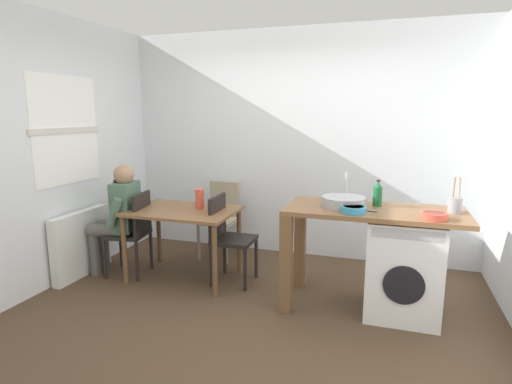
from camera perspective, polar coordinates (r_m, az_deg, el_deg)
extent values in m
plane|color=#4C3826|center=(3.73, -0.72, -16.66)|extent=(5.46, 5.46, 0.00)
cube|color=silver|center=(5.01, 5.74, 6.56)|extent=(4.60, 0.10, 2.70)
cube|color=silver|center=(4.50, -27.74, 4.87)|extent=(0.10, 3.80, 2.70)
cube|color=white|center=(4.67, -24.86, 7.75)|extent=(0.01, 0.90, 1.10)
cube|color=beige|center=(4.66, -24.78, 7.75)|extent=(0.02, 0.96, 0.06)
cube|color=white|center=(4.82, -23.04, -6.59)|extent=(0.10, 0.80, 0.70)
cube|color=brown|center=(4.34, -10.14, -2.62)|extent=(1.10, 0.76, 0.03)
cylinder|color=brown|center=(4.43, -17.79, -7.68)|extent=(0.05, 0.05, 0.71)
cylinder|color=brown|center=(3.95, -5.74, -9.48)|extent=(0.05, 0.05, 0.71)
cylinder|color=brown|center=(4.95, -13.33, -5.47)|extent=(0.05, 0.05, 0.71)
cylinder|color=brown|center=(4.52, -2.36, -6.74)|extent=(0.05, 0.05, 0.71)
cube|color=black|center=(4.64, -17.41, -5.55)|extent=(0.46, 0.46, 0.04)
cube|color=black|center=(4.51, -15.52, -2.97)|extent=(0.09, 0.38, 0.45)
cylinder|color=black|center=(4.64, -20.25, -8.65)|extent=(0.04, 0.04, 0.45)
cylinder|color=black|center=(4.94, -18.21, -7.34)|extent=(0.04, 0.04, 0.45)
cylinder|color=black|center=(4.48, -16.19, -9.11)|extent=(0.04, 0.04, 0.45)
cylinder|color=black|center=(4.79, -14.35, -7.70)|extent=(0.04, 0.04, 0.45)
cube|color=black|center=(4.23, -3.06, -6.67)|extent=(0.40, 0.40, 0.04)
cube|color=black|center=(4.23, -5.38, -3.52)|extent=(0.04, 0.38, 0.45)
cylinder|color=black|center=(4.41, 0.02, -9.01)|extent=(0.04, 0.04, 0.45)
cylinder|color=black|center=(4.09, -1.53, -10.65)|extent=(0.04, 0.04, 0.45)
cylinder|color=black|center=(4.52, -4.38, -8.51)|extent=(0.04, 0.04, 0.45)
cylinder|color=black|center=(4.21, -6.23, -10.04)|extent=(0.04, 0.04, 0.45)
cube|color=gray|center=(4.97, -5.21, -4.01)|extent=(0.42, 0.42, 0.04)
cube|color=gray|center=(5.08, -4.38, -1.06)|extent=(0.38, 0.05, 0.45)
cylinder|color=gray|center=(4.81, -4.15, -7.32)|extent=(0.04, 0.04, 0.45)
cylinder|color=gray|center=(4.96, -7.96, -6.81)|extent=(0.04, 0.04, 0.45)
cylinder|color=gray|center=(5.12, -2.47, -6.15)|extent=(0.04, 0.04, 0.45)
cylinder|color=gray|center=(5.26, -6.10, -5.71)|extent=(0.04, 0.04, 0.45)
cylinder|color=#595651|center=(4.80, -21.41, -8.11)|extent=(0.11, 0.11, 0.45)
cylinder|color=#595651|center=(4.94, -20.35, -7.48)|extent=(0.11, 0.11, 0.45)
cylinder|color=#595651|center=(4.64, -19.94, -5.09)|extent=(0.42, 0.20, 0.14)
cylinder|color=#595651|center=(4.79, -18.90, -4.53)|extent=(0.42, 0.20, 0.14)
cube|color=#4C6B56|center=(4.57, -17.62, -1.94)|extent=(0.25, 0.37, 0.52)
cylinder|color=#4C6B56|center=(4.40, -19.06, -2.70)|extent=(0.20, 0.12, 0.31)
cylinder|color=#4C6B56|center=(4.77, -16.70, -1.55)|extent=(0.20, 0.12, 0.31)
sphere|color=#A57A5B|center=(4.51, -17.88, 2.34)|extent=(0.21, 0.21, 0.21)
sphere|color=black|center=(4.55, -18.49, 1.31)|extent=(0.12, 0.12, 0.12)
cube|color=brown|center=(3.66, 16.09, -2.57)|extent=(1.50, 0.68, 0.04)
cube|color=brown|center=(3.61, 4.18, -10.00)|extent=(0.10, 0.10, 0.88)
cube|color=brown|center=(4.14, 6.13, -7.24)|extent=(0.10, 0.10, 0.88)
cube|color=white|center=(3.80, 19.72, -9.71)|extent=(0.60, 0.60, 0.86)
cylinder|color=black|center=(3.53, 19.79, -12.07)|extent=(0.32, 0.02, 0.32)
cube|color=#B2B2B7|center=(3.40, 20.24, -5.59)|extent=(0.54, 0.01, 0.08)
cylinder|color=#9EA0A5|center=(3.67, 12.05, -1.33)|extent=(0.38, 0.38, 0.09)
cylinder|color=#B2B2B7|center=(3.82, 12.39, 0.61)|extent=(0.02, 0.02, 0.28)
cylinder|color=#19592D|center=(3.76, 16.49, -0.61)|extent=(0.08, 0.08, 0.17)
cone|color=#19592D|center=(3.74, 16.58, 1.01)|extent=(0.07, 0.07, 0.05)
cylinder|color=#262626|center=(3.74, 16.61, 1.50)|extent=(0.03, 0.03, 0.02)
cylinder|color=teal|center=(3.47, 13.36, -2.37)|extent=(0.21, 0.21, 0.06)
cylinder|color=#1E546B|center=(3.46, 13.37, -2.15)|extent=(0.16, 0.16, 0.03)
cylinder|color=gray|center=(3.73, 25.89, -1.67)|extent=(0.11, 0.11, 0.13)
cylinder|color=#99724C|center=(3.71, 25.78, 0.56)|extent=(0.01, 0.04, 0.18)
cylinder|color=#99724C|center=(3.70, 26.41, 0.47)|extent=(0.01, 0.05, 0.18)
cylinder|color=#D84C38|center=(3.46, 23.46, -3.05)|extent=(0.20, 0.20, 0.05)
cylinder|color=maroon|center=(3.45, 23.48, -2.83)|extent=(0.16, 0.16, 0.03)
cylinder|color=#D84C38|center=(4.33, -7.82, -0.95)|extent=(0.09, 0.09, 0.21)
cube|color=#B2B2B7|center=(3.56, 15.24, -2.51)|extent=(0.15, 0.06, 0.01)
cube|color=#262628|center=(3.56, 15.24, -2.51)|extent=(0.15, 0.06, 0.01)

